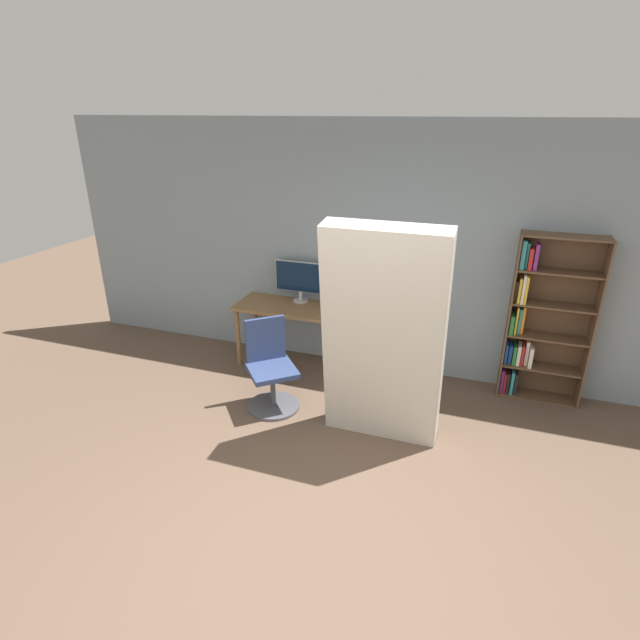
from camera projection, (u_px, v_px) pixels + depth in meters
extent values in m
plane|color=brown|center=(302.00, 561.00, 3.31)|extent=(16.00, 16.00, 0.00)
cube|color=gray|center=(399.00, 253.00, 5.29)|extent=(8.00, 0.06, 2.70)
cube|color=brown|center=(300.00, 309.00, 5.57)|extent=(1.48, 0.58, 0.03)
cylinder|color=brown|center=(238.00, 337.00, 5.72)|extent=(0.05, 0.05, 0.69)
cylinder|color=brown|center=(352.00, 355.00, 5.31)|extent=(0.05, 0.05, 0.69)
cylinder|color=brown|center=(256.00, 323.00, 6.12)|extent=(0.05, 0.05, 0.69)
cylinder|color=brown|center=(363.00, 338.00, 5.70)|extent=(0.05, 0.05, 0.69)
cylinder|color=#B7B7BC|center=(301.00, 300.00, 5.74)|extent=(0.17, 0.17, 0.02)
cylinder|color=#B7B7BC|center=(301.00, 295.00, 5.72)|extent=(0.04, 0.04, 0.11)
cube|color=#B7B7BC|center=(301.00, 277.00, 5.63)|extent=(0.60, 0.02, 0.36)
cube|color=#0A1E38|center=(300.00, 277.00, 5.63)|extent=(0.58, 0.03, 0.33)
cylinder|color=#4C4C51|center=(274.00, 406.00, 5.01)|extent=(0.52, 0.52, 0.03)
cylinder|color=#4C4C51|center=(273.00, 389.00, 4.93)|extent=(0.05, 0.05, 0.37)
cube|color=navy|center=(272.00, 370.00, 4.85)|extent=(0.62, 0.62, 0.05)
cube|color=navy|center=(265.00, 339.00, 4.92)|extent=(0.33, 0.29, 0.45)
cube|color=brown|center=(509.00, 316.00, 4.99)|extent=(0.02, 0.27, 1.70)
cube|color=brown|center=(593.00, 327.00, 4.75)|extent=(0.02, 0.27, 1.70)
cube|color=brown|center=(549.00, 317.00, 4.98)|extent=(0.78, 0.02, 1.70)
cube|color=brown|center=(535.00, 395.00, 5.20)|extent=(0.74, 0.23, 0.02)
cube|color=brown|center=(541.00, 367.00, 5.07)|extent=(0.74, 0.23, 0.02)
cube|color=brown|center=(547.00, 337.00, 4.94)|extent=(0.74, 0.23, 0.02)
cube|color=brown|center=(553.00, 305.00, 4.80)|extent=(0.74, 0.23, 0.02)
cube|color=brown|center=(559.00, 272.00, 4.67)|extent=(0.74, 0.23, 0.02)
cube|color=brown|center=(566.00, 237.00, 4.54)|extent=(0.74, 0.23, 0.02)
cube|color=#7A2D84|center=(502.00, 378.00, 5.26)|extent=(0.03, 0.19, 0.25)
cube|color=red|center=(505.00, 380.00, 5.26)|extent=(0.02, 0.17, 0.21)
cube|color=#232328|center=(508.00, 380.00, 5.25)|extent=(0.03, 0.19, 0.22)
cube|color=teal|center=(512.00, 381.00, 5.21)|extent=(0.03, 0.17, 0.25)
cube|color=#232328|center=(516.00, 382.00, 5.21)|extent=(0.03, 0.14, 0.23)
cube|color=#1E4C9E|center=(506.00, 352.00, 5.12)|extent=(0.03, 0.15, 0.21)
cube|color=#1E4C9E|center=(510.00, 352.00, 5.14)|extent=(0.03, 0.17, 0.19)
cube|color=#287A38|center=(514.00, 353.00, 5.12)|extent=(0.03, 0.19, 0.20)
cube|color=silver|center=(519.00, 354.00, 5.09)|extent=(0.03, 0.16, 0.21)
cube|color=red|center=(522.00, 353.00, 5.10)|extent=(0.02, 0.19, 0.22)
cube|color=silver|center=(527.00, 351.00, 5.09)|extent=(0.03, 0.16, 0.26)
cube|color=silver|center=(531.00, 356.00, 5.04)|extent=(0.04, 0.17, 0.22)
cube|color=#287A38|center=(512.00, 324.00, 4.97)|extent=(0.04, 0.16, 0.20)
cube|color=gold|center=(517.00, 319.00, 4.97)|extent=(0.02, 0.19, 0.29)
cube|color=teal|center=(520.00, 320.00, 4.97)|extent=(0.03, 0.14, 0.27)
cube|color=orange|center=(523.00, 318.00, 4.98)|extent=(0.03, 0.16, 0.29)
cube|color=brown|center=(516.00, 290.00, 4.90)|extent=(0.03, 0.14, 0.20)
cube|color=gold|center=(520.00, 289.00, 4.84)|extent=(0.02, 0.18, 0.25)
cube|color=silver|center=(523.00, 288.00, 4.81)|extent=(0.03, 0.18, 0.29)
cube|color=gold|center=(526.00, 289.00, 4.79)|extent=(0.02, 0.15, 0.27)
cube|color=teal|center=(523.00, 254.00, 4.69)|extent=(0.04, 0.13, 0.28)
cube|color=teal|center=(527.00, 255.00, 4.73)|extent=(0.02, 0.17, 0.25)
cube|color=red|center=(531.00, 258.00, 4.69)|extent=(0.04, 0.15, 0.21)
cube|color=#7A2D84|center=(536.00, 256.00, 4.67)|extent=(0.03, 0.14, 0.25)
cube|color=beige|center=(383.00, 339.00, 4.18)|extent=(1.01, 0.47, 1.98)
cube|color=beige|center=(444.00, 347.00, 4.03)|extent=(0.01, 0.47, 1.94)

